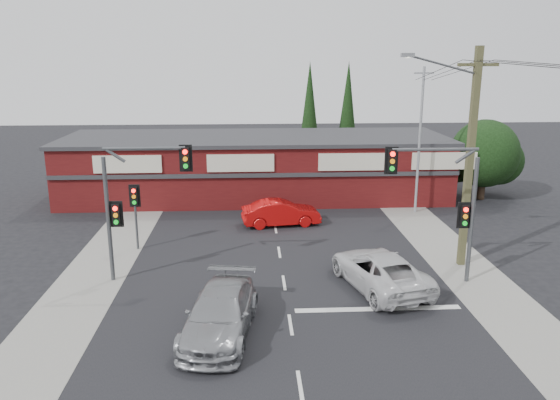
{
  "coord_description": "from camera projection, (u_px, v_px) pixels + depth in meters",
  "views": [
    {
      "loc": [
        -1.39,
        -20.73,
        9.51
      ],
      "look_at": [
        -0.08,
        3.0,
        3.28
      ],
      "focal_mm": 35.0,
      "sensor_mm": 36.0,
      "label": 1
    }
  ],
  "objects": [
    {
      "name": "white_suv",
      "position": [
        380.0,
        270.0,
        23.1
      ],
      "size": [
        3.93,
        6.12,
        1.57
      ],
      "primitive_type": "imported",
      "rotation": [
        0.0,
        0.0,
        3.39
      ],
      "color": "silver",
      "rests_on": "ground"
    },
    {
      "name": "silver_suv",
      "position": [
        220.0,
        313.0,
        19.14
      ],
      "size": [
        2.97,
        5.73,
        1.59
      ],
      "primitive_type": "imported",
      "rotation": [
        0.0,
        0.0,
        -0.14
      ],
      "color": "#96979A",
      "rests_on": "ground"
    },
    {
      "name": "conifer_near",
      "position": [
        310.0,
        108.0,
        44.49
      ],
      "size": [
        1.8,
        1.8,
        9.25
      ],
      "color": "#2D2116",
      "rests_on": "ground"
    },
    {
      "name": "utility_pole",
      "position": [
        468.0,
        152.0,
        24.47
      ],
      "size": [
        4.38,
        0.59,
        10.0
      ],
      "color": "brown",
      "rests_on": "ground"
    },
    {
      "name": "tree_cluster",
      "position": [
        484.0,
        157.0,
        37.47
      ],
      "size": [
        5.9,
        5.1,
        5.5
      ],
      "color": "#2D2116",
      "rests_on": "ground"
    },
    {
      "name": "power_lines",
      "position": [
        543.0,
        72.0,
        18.29
      ],
      "size": [
        2.01,
        29.0,
        1.22
      ],
      "color": "black",
      "rests_on": "ground"
    },
    {
      "name": "verge_right",
      "position": [
        446.0,
        250.0,
        27.79
      ],
      "size": [
        3.0,
        70.0,
        0.02
      ],
      "primitive_type": "cube",
      "color": "gray",
      "rests_on": "ground"
    },
    {
      "name": "pedestal_signal",
      "position": [
        135.0,
        204.0,
        27.32
      ],
      "size": [
        0.55,
        0.27,
        3.38
      ],
      "color": "#47494C",
      "rests_on": "ground"
    },
    {
      "name": "steel_pole",
      "position": [
        420.0,
        138.0,
        33.39
      ],
      "size": [
        1.2,
        0.16,
        9.0
      ],
      "color": "gray",
      "rests_on": "ground"
    },
    {
      "name": "red_sedan",
      "position": [
        281.0,
        213.0,
        31.72
      ],
      "size": [
        4.68,
        2.16,
        1.49
      ],
      "primitive_type": "imported",
      "rotation": [
        0.0,
        0.0,
        1.7
      ],
      "color": "#B80B0B",
      "rests_on": "ground"
    },
    {
      "name": "verge_left",
      "position": [
        107.0,
        256.0,
        26.88
      ],
      "size": [
        3.0,
        70.0,
        0.02
      ],
      "primitive_type": "cube",
      "color": "gray",
      "rests_on": "ground"
    },
    {
      "name": "road_strip",
      "position": [
        279.0,
        253.0,
        27.34
      ],
      "size": [
        14.0,
        70.0,
        0.01
      ],
      "primitive_type": "cube",
      "color": "black",
      "rests_on": "ground"
    },
    {
      "name": "conifer_far",
      "position": [
        348.0,
        106.0,
        46.61
      ],
      "size": [
        1.8,
        1.8,
        9.25
      ],
      "color": "#2D2116",
      "rests_on": "ground"
    },
    {
      "name": "traffic_mast_right",
      "position": [
        448.0,
        194.0,
        22.85
      ],
      "size": [
        3.96,
        0.27,
        5.97
      ],
      "color": "#47494C",
      "rests_on": "ground"
    },
    {
      "name": "shop_building",
      "position": [
        256.0,
        166.0,
        38.32
      ],
      "size": [
        27.3,
        8.4,
        4.22
      ],
      "color": "#440D0E",
      "rests_on": "ground"
    },
    {
      "name": "traffic_mast_left",
      "position": [
        132.0,
        193.0,
        23.11
      ],
      "size": [
        3.77,
        0.27,
        5.97
      ],
      "color": "#47494C",
      "rests_on": "ground"
    },
    {
      "name": "stop_line",
      "position": [
        378.0,
        309.0,
        21.24
      ],
      "size": [
        6.5,
        0.35,
        0.01
      ],
      "primitive_type": "cube",
      "color": "silver",
      "rests_on": "ground"
    },
    {
      "name": "lane_dashes",
      "position": [
        281.0,
        266.0,
        25.57
      ],
      "size": [
        0.12,
        43.94,
        0.01
      ],
      "color": "silver",
      "rests_on": "ground"
    },
    {
      "name": "ground",
      "position": [
        286.0,
        295.0,
        22.51
      ],
      "size": [
        120.0,
        120.0,
        0.0
      ],
      "primitive_type": "plane",
      "color": "black",
      "rests_on": "ground"
    }
  ]
}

